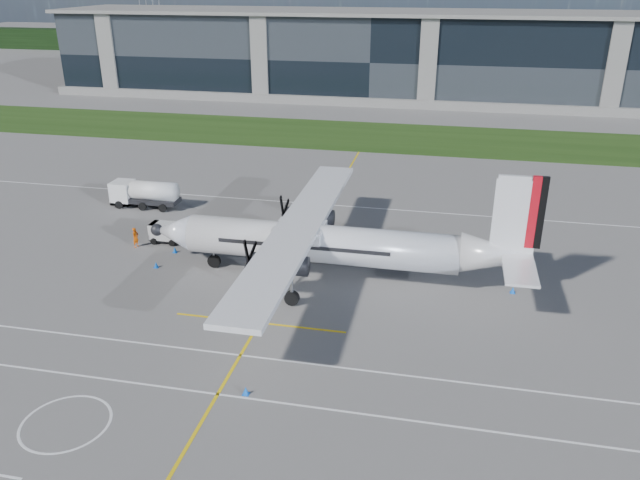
{
  "coord_description": "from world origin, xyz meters",
  "views": [
    {
      "loc": [
        14.66,
        -41.11,
        21.94
      ],
      "look_at": [
        5.76,
        0.93,
        3.49
      ],
      "focal_mm": 35.0,
      "sensor_mm": 36.0,
      "label": 1
    }
  ],
  "objects_px": {
    "safety_cone_nose_port": "(156,265)",
    "safety_cone_tail": "(513,290)",
    "safety_cone_nose_stbd": "(175,250)",
    "baggage_tug": "(166,233)",
    "ground_crew_person": "(135,236)",
    "turboprop_aircraft": "(335,223)",
    "fuel_tanker_truck": "(140,194)",
    "safety_cone_portwing": "(246,391)"
  },
  "relations": [
    {
      "from": "safety_cone_tail",
      "to": "safety_cone_nose_stbd",
      "type": "bearing_deg",
      "value": 176.63
    },
    {
      "from": "safety_cone_tail",
      "to": "safety_cone_nose_stbd",
      "type": "xyz_separation_m",
      "value": [
        -27.65,
        1.63,
        0.0
      ]
    },
    {
      "from": "safety_cone_nose_port",
      "to": "safety_cone_nose_stbd",
      "type": "relative_size",
      "value": 1.0
    },
    {
      "from": "turboprop_aircraft",
      "to": "safety_cone_tail",
      "type": "bearing_deg",
      "value": 1.66
    },
    {
      "from": "ground_crew_person",
      "to": "safety_cone_nose_stbd",
      "type": "xyz_separation_m",
      "value": [
        3.77,
        -0.43,
        -0.76
      ]
    },
    {
      "from": "safety_cone_nose_stbd",
      "to": "fuel_tanker_truck",
      "type": "bearing_deg",
      "value": 129.07
    },
    {
      "from": "fuel_tanker_truck",
      "to": "safety_cone_nose_port",
      "type": "bearing_deg",
      "value": -59.0
    },
    {
      "from": "ground_crew_person",
      "to": "safety_cone_portwing",
      "type": "bearing_deg",
      "value": -126.63
    },
    {
      "from": "turboprop_aircraft",
      "to": "baggage_tug",
      "type": "distance_m",
      "value": 16.82
    },
    {
      "from": "ground_crew_person",
      "to": "safety_cone_portwing",
      "type": "height_order",
      "value": "ground_crew_person"
    },
    {
      "from": "ground_crew_person",
      "to": "safety_cone_nose_stbd",
      "type": "height_order",
      "value": "ground_crew_person"
    },
    {
      "from": "turboprop_aircraft",
      "to": "fuel_tanker_truck",
      "type": "relative_size",
      "value": 4.24
    },
    {
      "from": "fuel_tanker_truck",
      "to": "safety_cone_nose_stbd",
      "type": "xyz_separation_m",
      "value": [
        8.06,
        -9.93,
        -1.11
      ]
    },
    {
      "from": "safety_cone_portwing",
      "to": "safety_cone_nose_port",
      "type": "bearing_deg",
      "value": 130.71
    },
    {
      "from": "fuel_tanker_truck",
      "to": "ground_crew_person",
      "type": "distance_m",
      "value": 10.43
    },
    {
      "from": "safety_cone_nose_port",
      "to": "safety_cone_portwing",
      "type": "xyz_separation_m",
      "value": [
        12.28,
        -14.27,
        0.0
      ]
    },
    {
      "from": "safety_cone_tail",
      "to": "turboprop_aircraft",
      "type": "bearing_deg",
      "value": -178.34
    },
    {
      "from": "safety_cone_nose_stbd",
      "to": "safety_cone_nose_port",
      "type": "bearing_deg",
      "value": -94.65
    },
    {
      "from": "fuel_tanker_truck",
      "to": "safety_cone_nose_stbd",
      "type": "bearing_deg",
      "value": -50.93
    },
    {
      "from": "turboprop_aircraft",
      "to": "ground_crew_person",
      "type": "relative_size",
      "value": 15.23
    },
    {
      "from": "baggage_tug",
      "to": "safety_cone_nose_stbd",
      "type": "xyz_separation_m",
      "value": [
        1.67,
        -2.02,
        -0.61
      ]
    },
    {
      "from": "safety_cone_nose_port",
      "to": "safety_cone_nose_stbd",
      "type": "xyz_separation_m",
      "value": [
        0.25,
        3.07,
        0.0
      ]
    },
    {
      "from": "turboprop_aircraft",
      "to": "safety_cone_nose_stbd",
      "type": "distance_m",
      "value": 15.01
    },
    {
      "from": "baggage_tug",
      "to": "safety_cone_tail",
      "type": "relative_size",
      "value": 5.72
    },
    {
      "from": "safety_cone_nose_stbd",
      "to": "ground_crew_person",
      "type": "bearing_deg",
      "value": 173.47
    },
    {
      "from": "turboprop_aircraft",
      "to": "safety_cone_portwing",
      "type": "height_order",
      "value": "turboprop_aircraft"
    },
    {
      "from": "safety_cone_nose_port",
      "to": "safety_cone_tail",
      "type": "xyz_separation_m",
      "value": [
        27.9,
        1.45,
        0.0
      ]
    },
    {
      "from": "baggage_tug",
      "to": "safety_cone_tail",
      "type": "xyz_separation_m",
      "value": [
        29.32,
        -3.64,
        -0.61
      ]
    },
    {
      "from": "turboprop_aircraft",
      "to": "ground_crew_person",
      "type": "distance_m",
      "value": 18.51
    },
    {
      "from": "safety_cone_nose_port",
      "to": "safety_cone_tail",
      "type": "relative_size",
      "value": 1.0
    },
    {
      "from": "fuel_tanker_truck",
      "to": "baggage_tug",
      "type": "distance_m",
      "value": 10.18
    },
    {
      "from": "fuel_tanker_truck",
      "to": "safety_cone_portwing",
      "type": "distance_m",
      "value": 33.89
    },
    {
      "from": "safety_cone_nose_port",
      "to": "ground_crew_person",
      "type": "bearing_deg",
      "value": 135.14
    },
    {
      "from": "baggage_tug",
      "to": "ground_crew_person",
      "type": "xyz_separation_m",
      "value": [
        -2.11,
        -1.58,
        0.15
      ]
    },
    {
      "from": "baggage_tug",
      "to": "safety_cone_nose_port",
      "type": "height_order",
      "value": "baggage_tug"
    },
    {
      "from": "ground_crew_person",
      "to": "safety_cone_nose_port",
      "type": "xyz_separation_m",
      "value": [
        3.52,
        -3.51,
        -0.76
      ]
    },
    {
      "from": "baggage_tug",
      "to": "ground_crew_person",
      "type": "relative_size",
      "value": 1.42
    },
    {
      "from": "baggage_tug",
      "to": "safety_cone_tail",
      "type": "bearing_deg",
      "value": -7.08
    },
    {
      "from": "ground_crew_person",
      "to": "safety_cone_portwing",
      "type": "relative_size",
      "value": 4.04
    },
    {
      "from": "safety_cone_nose_port",
      "to": "safety_cone_nose_stbd",
      "type": "distance_m",
      "value": 3.08
    },
    {
      "from": "ground_crew_person",
      "to": "safety_cone_nose_stbd",
      "type": "bearing_deg",
      "value": -84.79
    },
    {
      "from": "turboprop_aircraft",
      "to": "safety_cone_portwing",
      "type": "xyz_separation_m",
      "value": [
        -2.19,
        -15.33,
        -4.37
      ]
    }
  ]
}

